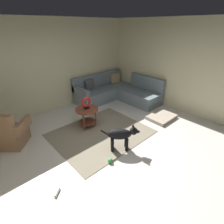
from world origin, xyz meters
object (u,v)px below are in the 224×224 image
at_px(torus_sculpture, 86,103).
at_px(dog, 122,135).
at_px(dog_toy_ball, 110,161).
at_px(dog_bed_mat, 162,117).
at_px(side_table, 87,113).
at_px(dog_toy_rope, 57,192).
at_px(armchair, 9,133).
at_px(sectional_couch, 116,92).

distance_m(torus_sculpture, dog, 1.33).
bearing_deg(dog_toy_ball, dog_bed_mat, 7.71).
xyz_separation_m(side_table, dog_toy_rope, (-1.60, -1.36, -0.39)).
distance_m(side_table, dog_toy_rope, 2.14).
height_order(armchair, torus_sculpture, armchair).
xyz_separation_m(sectional_couch, armchair, (-3.65, -0.30, 0.03)).
relative_size(sectional_couch, side_table, 3.75).
bearing_deg(sectional_couch, side_table, -156.35).
relative_size(side_table, torus_sculpture, 1.84).
bearing_deg(side_table, sectional_couch, 23.65).
relative_size(torus_sculpture, dog_toy_rope, 1.91).
distance_m(side_table, dog_toy_ball, 1.56).
bearing_deg(dog_toy_rope, dog_bed_mat, 3.99).
bearing_deg(torus_sculpture, sectional_couch, 23.65).
relative_size(dog, dog_toy_rope, 3.99).
distance_m(armchair, dog_bed_mat, 4.01).
relative_size(dog_toy_ball, dog_toy_rope, 0.59).
bearing_deg(side_table, dog, -90.61).
height_order(sectional_couch, armchair, same).
bearing_deg(torus_sculpture, dog_bed_mat, -30.86).
bearing_deg(dog, side_table, -140.12).
distance_m(side_table, dog, 1.29).
xyz_separation_m(side_table, dog_toy_ball, (-0.48, -1.44, -0.37)).
relative_size(dog_bed_mat, dog_toy_rope, 4.70).
bearing_deg(torus_sculpture, dog_toy_rope, -139.57).
bearing_deg(sectional_couch, dog, -131.89).
xyz_separation_m(armchair, dog_toy_rope, (0.17, -1.89, -0.30)).
bearing_deg(torus_sculpture, side_table, 86.42).
bearing_deg(dog_toy_ball, dog_toy_rope, 176.09).
height_order(dog_bed_mat, dog_toy_rope, dog_bed_mat).
bearing_deg(sectional_couch, dog_bed_mat, -90.16).
bearing_deg(torus_sculpture, dog, -90.61).
distance_m(sectional_couch, dog_toy_ball, 3.28).
height_order(torus_sculpture, dog_bed_mat, torus_sculpture).
xyz_separation_m(sectional_couch, torus_sculpture, (-1.88, -0.82, 0.42)).
bearing_deg(dog_bed_mat, dog_toy_rope, -176.01).
bearing_deg(dog_toy_ball, side_table, 71.55).
height_order(dog_bed_mat, dog, dog).
distance_m(armchair, dog_toy_ball, 2.37).
bearing_deg(dog_toy_ball, torus_sculpture, 71.55).
distance_m(dog_bed_mat, dog_toy_ball, 2.37).
bearing_deg(dog_bed_mat, dog, -174.91).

